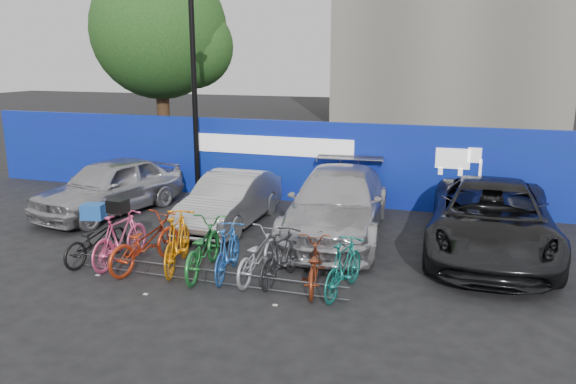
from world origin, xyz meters
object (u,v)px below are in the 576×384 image
at_px(car_2, 337,204).
at_px(bike_7, 281,256).
at_px(car_0, 110,186).
at_px(lamppost, 194,90).
at_px(car_1, 230,200).
at_px(tree, 165,34).
at_px(bike_rack, 205,275).
at_px(bike_2, 145,242).
at_px(bike_4, 202,248).
at_px(bike_5, 228,251).
at_px(bike_3, 177,241).
at_px(bike_1, 120,238).
at_px(car_3, 491,219).
at_px(bike_8, 313,265).
at_px(bike_0, 96,240).
at_px(bike_9, 344,267).
at_px(bike_6, 257,255).

relative_size(car_2, bike_7, 3.18).
bearing_deg(car_0, lamppost, 69.97).
relative_size(car_1, car_2, 0.75).
bearing_deg(tree, bike_rack, -57.55).
distance_m(bike_2, bike_7, 2.87).
height_order(bike_4, bike_5, bike_4).
bearing_deg(bike_3, bike_1, -9.66).
height_order(car_2, bike_1, car_2).
bearing_deg(bike_3, tree, -74.60).
xyz_separation_m(bike_rack, car_1, (-1.08, 3.67, 0.50)).
height_order(car_1, bike_7, car_1).
xyz_separation_m(bike_3, bike_4, (0.59, -0.07, -0.06)).
relative_size(lamppost, bike_3, 3.11).
bearing_deg(bike_7, tree, -43.46).
bearing_deg(car_1, car_3, -1.34).
distance_m(tree, car_0, 8.45).
distance_m(bike_2, bike_5, 1.79).
relative_size(bike_4, bike_7, 1.19).
xyz_separation_m(bike_rack, car_3, (5.17, 3.51, 0.62)).
bearing_deg(bike_8, bike_0, -12.14).
xyz_separation_m(bike_8, bike_9, (0.59, -0.06, 0.06)).
height_order(car_3, bike_0, car_3).
distance_m(bike_2, bike_9, 4.13).
distance_m(car_2, bike_9, 3.50).
bearing_deg(bike_7, bike_4, 11.29).
bearing_deg(tree, car_3, -30.90).
relative_size(car_3, bike_9, 3.27).
bearing_deg(bike_rack, bike_7, 22.65).
xyz_separation_m(bike_2, bike_4, (1.25, 0.07, -0.00)).
xyz_separation_m(lamppost, bike_1, (1.08, -5.59, -2.71)).
bearing_deg(bike_9, bike_0, 9.15).
distance_m(bike_rack, car_1, 3.86).
xyz_separation_m(bike_6, bike_8, (1.16, -0.15, -0.02)).
relative_size(bike_rack, bike_8, 3.22).
height_order(car_0, bike_6, car_0).
relative_size(bike_2, bike_4, 1.01).
xyz_separation_m(bike_2, bike_9, (4.13, -0.02, -0.02)).
bearing_deg(bike_2, bike_5, -166.51).
distance_m(bike_rack, bike_9, 2.66).
height_order(car_2, bike_2, car_2).
height_order(tree, car_3, tree).
height_order(tree, bike_2, tree).
height_order(lamppost, car_0, lamppost).
bearing_deg(bike_2, bike_9, -169.48).
bearing_deg(bike_9, car_3, -119.82).
distance_m(lamppost, bike_9, 8.55).
bearing_deg(bike_6, car_1, -54.78).
bearing_deg(car_3, car_1, 177.99).
xyz_separation_m(car_1, bike_1, (-1.04, -3.25, -0.11)).
bearing_deg(bike_0, bike_4, -170.39).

